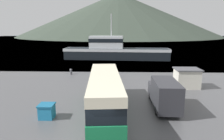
# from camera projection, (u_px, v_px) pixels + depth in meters

# --- Properties ---
(water_surface) EXTENTS (240.00, 240.00, 0.00)m
(water_surface) POSITION_uv_depth(u_px,v_px,m) (117.00, 39.00, 150.66)
(water_surface) COLOR slate
(water_surface) RESTS_ON ground
(hill_backdrop) EXTENTS (195.13, 195.13, 42.52)m
(hill_backdrop) POSITION_uv_depth(u_px,v_px,m) (118.00, 15.00, 202.20)
(hill_backdrop) COLOR #333D33
(hill_backdrop) RESTS_ON ground
(tour_bus) EXTENTS (3.41, 11.45, 3.20)m
(tour_bus) POSITION_uv_depth(u_px,v_px,m) (105.00, 91.00, 17.03)
(tour_bus) COLOR #146B3D
(tour_bus) RESTS_ON ground
(delivery_van) EXTENTS (2.06, 6.29, 2.64)m
(delivery_van) POSITION_uv_depth(u_px,v_px,m) (164.00, 93.00, 17.87)
(delivery_van) COLOR #2D2D33
(delivery_van) RESTS_ON ground
(fishing_boat) EXTENTS (24.74, 6.44, 10.50)m
(fishing_boat) POSITION_uv_depth(u_px,v_px,m) (115.00, 51.00, 47.26)
(fishing_boat) COLOR black
(fishing_boat) RESTS_ON water_surface
(storage_bin) EXTENTS (1.21, 1.15, 1.16)m
(storage_bin) POSITION_uv_depth(u_px,v_px,m) (47.00, 111.00, 15.90)
(storage_bin) COLOR teal
(storage_bin) RESTS_ON ground
(dock_kiosk) EXTENTS (2.97, 2.54, 2.33)m
(dock_kiosk) POSITION_uv_depth(u_px,v_px,m) (187.00, 78.00, 24.26)
(dock_kiosk) COLOR beige
(dock_kiosk) RESTS_ON ground
(mooring_bollard) EXTENTS (0.40, 0.40, 0.89)m
(mooring_bollard) POSITION_uv_depth(u_px,v_px,m) (71.00, 71.00, 31.42)
(mooring_bollard) COLOR #4C4C51
(mooring_bollard) RESTS_ON ground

